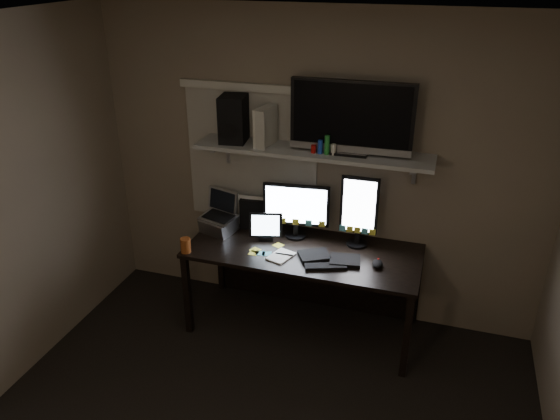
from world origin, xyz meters
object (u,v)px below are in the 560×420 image
at_px(monitor_landscape, 296,211).
at_px(monitor_portrait, 359,211).
at_px(keyboard, 330,258).
at_px(mouse, 377,264).
at_px(cup, 186,245).
at_px(desk, 307,261).
at_px(laptop, 218,214).
at_px(tablet, 266,226).
at_px(speaker, 234,119).
at_px(tv, 352,118).
at_px(game_console, 265,126).

bearing_deg(monitor_landscape, monitor_portrait, -5.36).
distance_m(keyboard, mouse, 0.36).
height_order(keyboard, cup, cup).
height_order(desk, laptop, laptop).
bearing_deg(keyboard, desk, 116.67).
bearing_deg(cup, laptop, 74.60).
xyz_separation_m(keyboard, tablet, (-0.56, 0.17, 0.10)).
height_order(monitor_portrait, speaker, speaker).
xyz_separation_m(keyboard, tv, (0.05, 0.29, 1.00)).
bearing_deg(tablet, keyboard, -32.07).
relative_size(desk, tv, 2.02).
height_order(keyboard, speaker, speaker).
bearing_deg(mouse, cup, -177.82).
height_order(tv, game_console, tv).
xyz_separation_m(monitor_landscape, speaker, (-0.52, 0.02, 0.70)).
xyz_separation_m(tv, speaker, (-0.92, 0.02, -0.09)).
bearing_deg(keyboard, speaker, 140.57).
xyz_separation_m(tablet, tv, (0.61, 0.12, 0.90)).
relative_size(cup, tv, 0.13).
bearing_deg(monitor_portrait, tv, -177.98).
height_order(cup, tv, tv).
bearing_deg(mouse, monitor_portrait, 119.19).
distance_m(keyboard, tv, 1.04).
bearing_deg(desk, tv, 14.72).
bearing_deg(monitor_landscape, tv, -5.66).
bearing_deg(mouse, desk, 154.10).
relative_size(keyboard, cup, 4.07).
xyz_separation_m(cup, tv, (1.13, 0.51, 0.96)).
bearing_deg(keyboard, tv, 59.26).
bearing_deg(desk, tablet, -171.56).
relative_size(keyboard, tablet, 1.79).
bearing_deg(mouse, monitor_landscape, 152.20).
xyz_separation_m(mouse, laptop, (-1.33, 0.16, 0.14)).
xyz_separation_m(monitor_portrait, speaker, (-1.01, 0.01, 0.64)).
height_order(monitor_landscape, tablet, monitor_landscape).
bearing_deg(mouse, laptop, 166.26).
relative_size(tablet, tv, 0.30).
height_order(cup, speaker, speaker).
relative_size(laptop, cup, 2.83).
height_order(laptop, cup, laptop).
bearing_deg(game_console, speaker, -172.39).
bearing_deg(game_console, laptop, -151.73).
bearing_deg(laptop, desk, 19.98).
distance_m(tv, game_console, 0.66).
height_order(desk, game_console, game_console).
distance_m(tablet, tv, 1.10).
height_order(desk, mouse, mouse).
relative_size(desk, monitor_landscape, 3.40).
bearing_deg(monitor_landscape, keyboard, -45.88).
height_order(mouse, game_console, game_console).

